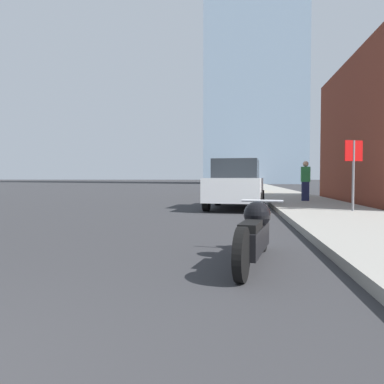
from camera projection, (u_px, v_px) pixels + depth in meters
name	position (u px, v px, depth m)	size (l,w,h in m)	color
sidewalk	(263.00, 187.00, 40.15)	(3.07, 240.00, 0.15)	gray
motorcycle	(255.00, 233.00, 4.90)	(0.74, 2.37, 0.80)	black
parked_car_white	(236.00, 184.00, 13.58)	(2.24, 4.49, 1.78)	silver
parked_car_yellow	(237.00, 182.00, 25.85)	(2.20, 4.58, 1.60)	gold
parked_car_blue	(239.00, 180.00, 38.27)	(2.03, 4.26, 1.69)	#1E3899
parked_car_silver	(238.00, 179.00, 51.27)	(2.14, 4.31, 1.82)	#BCBCC1
parked_car_red	(238.00, 179.00, 63.02)	(1.78, 4.56, 1.72)	red
stop_sign	(353.00, 163.00, 10.87)	(0.57, 0.26, 2.05)	slate
pedestrian	(305.00, 181.00, 15.62)	(0.36, 0.23, 1.66)	#1E2347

